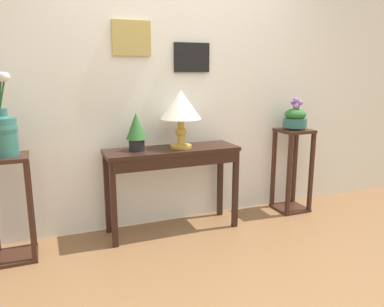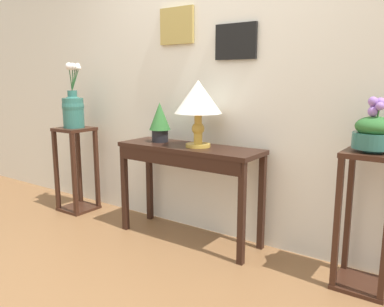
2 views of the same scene
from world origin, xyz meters
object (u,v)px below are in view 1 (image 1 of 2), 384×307
table_lamp (181,107)px  flower_vase_tall_left (3,130)px  pedestal_stand_right (292,170)px  planter_bowl_wide_right (295,118)px  pedestal_stand_left (11,209)px  potted_plant_on_console (136,130)px  console_table (173,162)px

table_lamp → flower_vase_tall_left: (-1.41, -0.06, -0.11)m
table_lamp → pedestal_stand_right: 1.43m
pedestal_stand_right → planter_bowl_wide_right: 0.55m
pedestal_stand_right → planter_bowl_wide_right: planter_bowl_wide_right is taller
pedestal_stand_left → pedestal_stand_right: pedestal_stand_right is taller
potted_plant_on_console → pedestal_stand_right: (1.64, -0.00, -0.52)m
pedestal_stand_left → planter_bowl_wide_right: 2.72m
table_lamp → potted_plant_on_console: 0.44m
pedestal_stand_right → planter_bowl_wide_right: (-0.00, -0.00, 0.55)m
console_table → pedestal_stand_left: bearing=-178.5°
console_table → flower_vase_tall_left: flower_vase_tall_left is taller
table_lamp → pedestal_stand_right: table_lamp is taller
pedestal_stand_left → pedestal_stand_right: (2.66, 0.07, 0.02)m
potted_plant_on_console → pedestal_stand_right: 1.72m
pedestal_stand_left → pedestal_stand_right: 2.66m
planter_bowl_wide_right → console_table: bearing=-178.3°
potted_plant_on_console → pedestal_stand_right: bearing=-0.2°
potted_plant_on_console → flower_vase_tall_left: size_ratio=0.53×
console_table → potted_plant_on_console: bearing=172.0°
flower_vase_tall_left → planter_bowl_wide_right: (2.65, 0.07, -0.04)m
console_table → pedestal_stand_right: 1.35m
console_table → table_lamp: bearing=14.7°
potted_plant_on_console → pedestal_stand_right: potted_plant_on_console is taller
pedestal_stand_right → table_lamp: bearing=-179.3°
potted_plant_on_console → pedestal_stand_right: size_ratio=0.38×
potted_plant_on_console → flower_vase_tall_left: (-1.01, -0.08, 0.07)m
planter_bowl_wide_right → potted_plant_on_console: bearing=179.8°
console_table → pedestal_stand_left: 1.35m
console_table → planter_bowl_wide_right: size_ratio=3.69×
console_table → flower_vase_tall_left: size_ratio=1.95×
flower_vase_tall_left → pedestal_stand_right: size_ratio=0.71×
table_lamp → potted_plant_on_console: (-0.40, 0.02, -0.18)m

